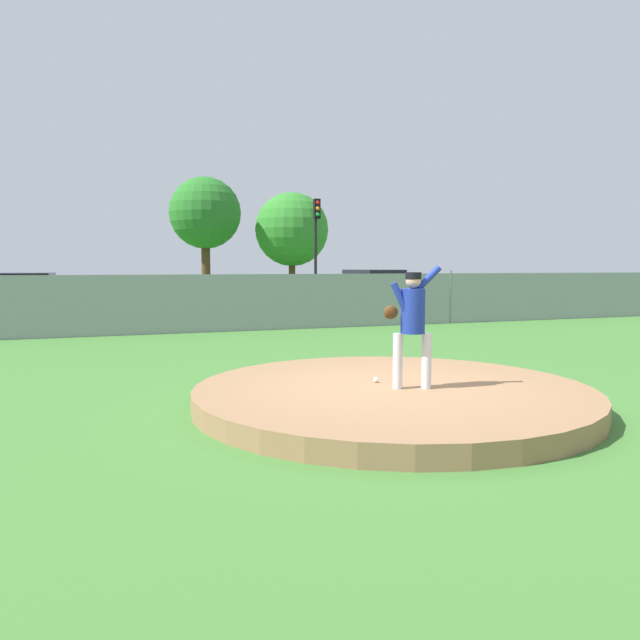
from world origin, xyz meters
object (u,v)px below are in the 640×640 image
baseball (376,380)px  parked_car_white (373,293)px  parked_car_teal (25,300)px  pitcher_youth (412,318)px  traffic_light_far (316,234)px  traffic_cone_orange (325,310)px

baseball → parked_car_white: (6.60, 14.15, 0.53)m
baseball → parked_car_teal: size_ratio=0.02×
pitcher_youth → baseball: (-0.26, 0.54, -0.91)m
baseball → parked_car_white: size_ratio=0.02×
pitcher_youth → traffic_light_far: 20.15m
parked_car_teal → traffic_cone_orange: bearing=-5.5°
parked_car_teal → traffic_cone_orange: (10.20, -0.99, -0.54)m
pitcher_youth → traffic_cone_orange: pitcher_youth is taller
pitcher_youth → parked_car_teal: 16.15m
traffic_cone_orange → traffic_light_far: (1.56, 5.33, 3.13)m
pitcher_youth → traffic_light_far: bearing=73.9°
parked_car_white → parked_car_teal: bearing=179.0°
baseball → traffic_cone_orange: (4.26, 13.38, -0.04)m
parked_car_teal → pitcher_youth: bearing=-67.4°
pitcher_youth → baseball: 1.09m
traffic_cone_orange → parked_car_teal: bearing=174.5°
pitcher_youth → parked_car_teal: (-6.20, 14.91, -0.42)m
traffic_cone_orange → traffic_light_far: 6.37m
parked_car_white → traffic_light_far: traffic_light_far is taller
pitcher_youth → parked_car_white: pitcher_youth is taller
baseball → traffic_light_far: 19.83m
baseball → traffic_cone_orange: 14.04m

